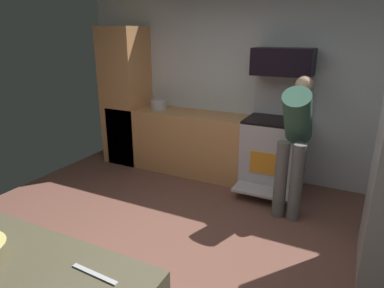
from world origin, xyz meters
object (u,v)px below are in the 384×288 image
Objects in this scene: microwave at (283,62)px; stock_pot at (159,105)px; person_cook at (295,137)px; oven_range at (274,152)px.

microwave reaches higher than stock_pot.
stock_pot is (-1.79, -0.08, -0.69)m from microwave.
microwave reaches higher than person_cook.
microwave is at bearing 2.56° from stock_pot.
stock_pot is at bearing 179.59° from oven_range.
oven_range is 0.79m from person_cook.
oven_range is 1.16m from microwave.
stock_pot is at bearing 164.24° from person_cook.
oven_range is at bearing -0.41° from stock_pot.
microwave is at bearing 90.00° from oven_range.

